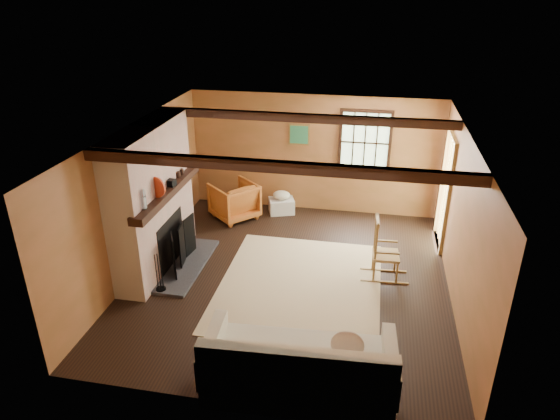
% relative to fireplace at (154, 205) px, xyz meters
% --- Properties ---
extents(ground, '(5.50, 5.50, 0.00)m').
position_rel_fireplace_xyz_m(ground, '(2.23, 0.00, -1.10)').
color(ground, black).
rests_on(ground, ground).
extents(room_envelope, '(5.02, 5.52, 2.44)m').
position_rel_fireplace_xyz_m(room_envelope, '(2.45, 0.26, 0.53)').
color(room_envelope, '#A9623C').
rests_on(room_envelope, ground).
extents(fireplace, '(1.02, 2.30, 2.40)m').
position_rel_fireplace_xyz_m(fireplace, '(0.00, 0.00, 0.00)').
color(fireplace, '#AB4B42').
rests_on(fireplace, ground).
extents(rug, '(2.50, 3.00, 0.01)m').
position_rel_fireplace_xyz_m(rug, '(2.43, -0.20, -1.10)').
color(rug, tan).
rests_on(rug, ground).
extents(rocking_chair, '(0.78, 0.45, 1.05)m').
position_rel_fireplace_xyz_m(rocking_chair, '(3.69, 0.30, -0.66)').
color(rocking_chair, tan).
rests_on(rocking_chair, ground).
extents(sofa, '(2.25, 1.10, 0.89)m').
position_rel_fireplace_xyz_m(sofa, '(2.76, -2.41, -0.79)').
color(sofa, beige).
rests_on(sofa, ground).
extents(firewood_pile, '(0.64, 0.12, 0.23)m').
position_rel_fireplace_xyz_m(firewood_pile, '(0.35, 2.60, -0.99)').
color(firewood_pile, brown).
rests_on(firewood_pile, ground).
extents(laundry_basket, '(0.60, 0.52, 0.30)m').
position_rel_fireplace_xyz_m(laundry_basket, '(1.63, 2.42, -0.95)').
color(laundry_basket, silver).
rests_on(laundry_basket, ground).
extents(basket_pillow, '(0.43, 0.39, 0.18)m').
position_rel_fireplace_xyz_m(basket_pillow, '(1.63, 2.42, -0.71)').
color(basket_pillow, beige).
rests_on(basket_pillow, laundry_basket).
extents(armchair, '(1.14, 1.14, 0.75)m').
position_rel_fireplace_xyz_m(armchair, '(0.74, 2.01, -0.73)').
color(armchair, '#BF6026').
rests_on(armchair, ground).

